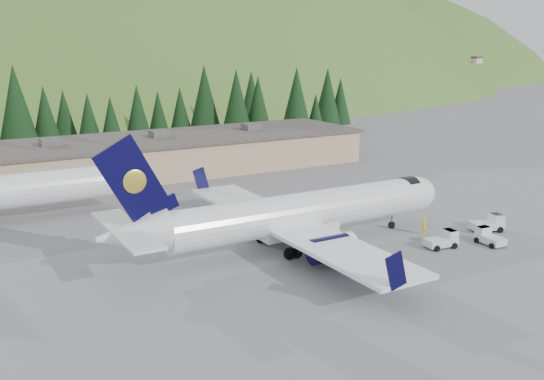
{
  "coord_description": "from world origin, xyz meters",
  "views": [
    {
      "loc": [
        -29.52,
        -44.49,
        18.13
      ],
      "look_at": [
        0.0,
        6.0,
        4.0
      ],
      "focal_mm": 40.0,
      "sensor_mm": 36.0,
      "label": 1
    }
  ],
  "objects": [
    {
      "name": "tree_line",
      "position": [
        -8.14,
        59.07,
        7.4
      ],
      "size": [
        112.99,
        16.63,
        14.08
      ],
      "color": "black",
      "rests_on": "ground"
    },
    {
      "name": "ramp_worker",
      "position": [
        11.83,
        -3.16,
        0.85
      ],
      "size": [
        0.74,
        0.7,
        1.7
      ],
      "primitive_type": "imported",
      "rotation": [
        0.0,
        0.0,
        3.77
      ],
      "color": "#F2DF00",
      "rests_on": "ground"
    },
    {
      "name": "airliner",
      "position": [
        -1.02,
        0.01,
        3.08
      ],
      "size": [
        34.64,
        32.45,
        11.54
      ],
      "rotation": [
        0.0,
        0.0,
        -0.01
      ],
      "color": "white",
      "rests_on": "ground"
    },
    {
      "name": "ground",
      "position": [
        0.0,
        0.0,
        0.0
      ],
      "size": [
        600.0,
        600.0,
        0.0
      ],
      "primitive_type": "plane",
      "color": "slate"
    },
    {
      "name": "terminal_building",
      "position": [
        -5.01,
        38.0,
        2.62
      ],
      "size": [
        71.0,
        17.0,
        6.1
      ],
      "color": "tan",
      "rests_on": "ground"
    },
    {
      "name": "baggage_tug_b",
      "position": [
        18.28,
        -5.56,
        0.76
      ],
      "size": [
        3.5,
        2.64,
        1.69
      ],
      "rotation": [
        0.0,
        0.0,
        -0.3
      ],
      "color": "silver",
      "rests_on": "ground"
    },
    {
      "name": "hills",
      "position": [
        53.34,
        207.38,
        -82.8
      ],
      "size": [
        614.0,
        330.0,
        300.0
      ],
      "color": "#355C1B",
      "rests_on": "ground"
    },
    {
      "name": "baggage_tug_a",
      "position": [
        10.64,
        -6.88,
        0.7
      ],
      "size": [
        3.11,
        2.1,
        1.57
      ],
      "rotation": [
        0.0,
        0.0,
        -0.13
      ],
      "color": "silver",
      "rests_on": "ground"
    },
    {
      "name": "baggage_tug_c",
      "position": [
        14.94,
        -8.31,
        0.67
      ],
      "size": [
        1.83,
        2.87,
        1.49
      ],
      "rotation": [
        0.0,
        0.0,
        1.51
      ],
      "color": "silver",
      "rests_on": "ground"
    }
  ]
}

